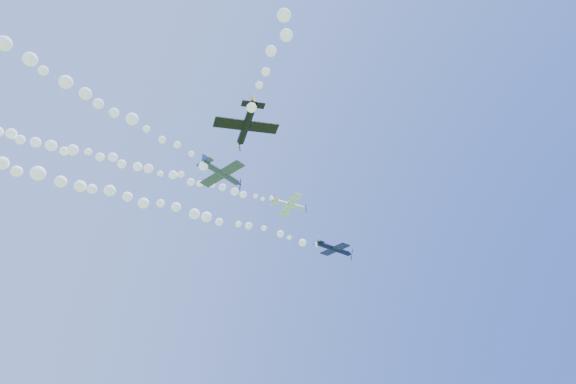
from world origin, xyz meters
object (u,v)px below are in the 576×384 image
plane_white (290,205)px  plane_grey (222,173)px  plane_navy (334,249)px  plane_black (246,125)px

plane_white → plane_grey: size_ratio=0.92×
plane_navy → plane_white: bearing=164.2°
plane_grey → plane_black: plane_grey is taller
plane_white → plane_navy: size_ratio=0.95×
plane_black → plane_grey: bearing=-4.3°
plane_white → plane_black: size_ratio=1.24×
plane_white → plane_navy: 12.30m
plane_navy → plane_grey: bearing=-157.7°
plane_black → plane_white: bearing=-24.2°
plane_navy → plane_black: bearing=-132.3°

